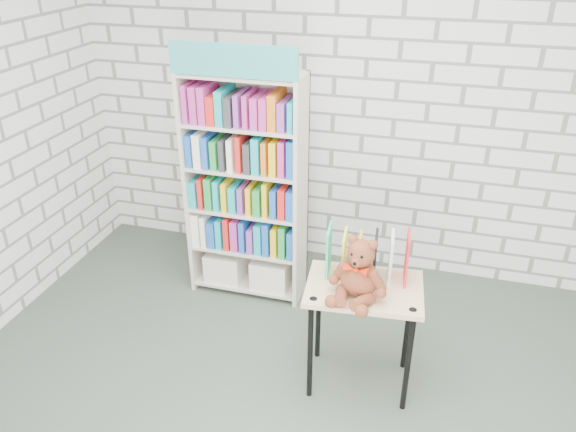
# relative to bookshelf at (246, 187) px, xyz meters

# --- Properties ---
(room_shell) EXTENTS (4.52, 4.02, 2.81)m
(room_shell) POSITION_rel_bookshelf_xyz_m (0.72, -1.36, 0.92)
(room_shell) COLOR silver
(room_shell) RESTS_ON ground
(bookshelf) EXTENTS (0.85, 0.33, 1.90)m
(bookshelf) POSITION_rel_bookshelf_xyz_m (0.00, 0.00, 0.00)
(bookshelf) COLOR beige
(bookshelf) RESTS_ON ground
(display_table) EXTENTS (0.70, 0.52, 0.71)m
(display_table) POSITION_rel_bookshelf_xyz_m (0.99, -0.78, -0.25)
(display_table) COLOR tan
(display_table) RESTS_ON ground
(table_books) EXTENTS (0.48, 0.25, 0.28)m
(table_books) POSITION_rel_bookshelf_xyz_m (0.98, -0.68, -0.02)
(table_books) COLOR #29B29B
(table_books) RESTS_ON display_table
(teddy_bear) EXTENTS (0.33, 0.32, 0.36)m
(teddy_bear) POSITION_rel_bookshelf_xyz_m (0.97, -0.89, -0.01)
(teddy_bear) COLOR brown
(teddy_bear) RESTS_ON display_table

